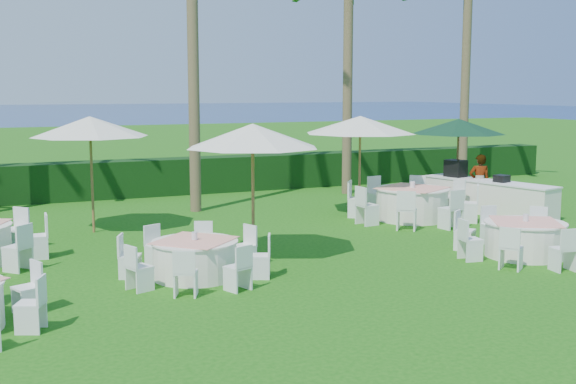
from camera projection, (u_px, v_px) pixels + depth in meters
name	position (u px, v px, depth m)	size (l,w,h in m)	color
ground	(253.00, 289.00, 12.74)	(120.00, 120.00, 0.00)	#17560E
hedge	(121.00, 179.00, 23.53)	(34.00, 1.00, 1.20)	black
ocean	(2.00, 114.00, 105.14)	(260.00, 260.00, 0.00)	#081D52
banquet_table_b	(195.00, 258.00, 13.46)	(2.76, 2.76, 0.87)	white
banquet_table_c	(525.00, 238.00, 15.18)	(2.98, 2.98, 0.90)	white
banquet_table_f	(412.00, 203.00, 19.47)	(3.49, 3.49, 1.04)	white
umbrella_b	(253.00, 136.00, 14.51)	(2.76, 2.76, 2.81)	brown
umbrella_c	(90.00, 127.00, 17.42)	(2.82, 2.82, 2.85)	brown
umbrella_d	(360.00, 125.00, 19.74)	(3.09, 3.09, 2.78)	brown
umbrella_green	(459.00, 126.00, 21.55)	(2.76, 2.76, 2.63)	brown
buffet_table	(488.00, 196.00, 20.46)	(1.86, 4.12, 1.44)	white
staff_person	(479.00, 182.00, 20.90)	(0.60, 0.39, 1.64)	gray
palm_d	(348.00, 69.00, 23.88)	(4.40, 3.96, 7.48)	brown
palm_e	(466.00, 51.00, 25.86)	(4.14, 4.40, 8.79)	brown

